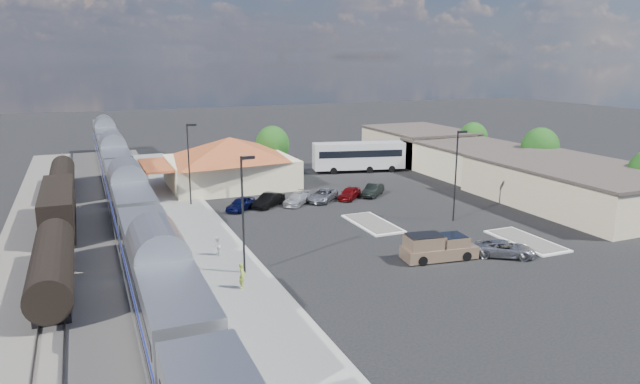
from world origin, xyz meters
name	(u,v)px	position (x,y,z in m)	size (l,w,h in m)	color
ground	(344,235)	(0.00, 0.00, 0.00)	(280.00, 280.00, 0.00)	black
railbed	(96,237)	(-21.00, 8.00, 0.06)	(16.00, 100.00, 0.12)	#4C4944
platform	(200,231)	(-12.00, 6.00, 0.09)	(5.50, 92.00, 0.18)	gray
passenger_train	(129,206)	(-18.00, 7.00, 2.87)	(3.00, 104.00, 5.55)	silver
freight_cars	(58,210)	(-24.00, 11.87, 1.93)	(2.80, 46.00, 4.00)	black
station_depot	(230,162)	(-4.56, 24.00, 3.13)	(18.35, 12.24, 6.20)	beige
buildings_east	(491,163)	(28.00, 14.28, 2.27)	(14.40, 51.40, 4.80)	#C6B28C
traffic_island_south	(372,223)	(4.00, 2.00, 0.10)	(3.30, 7.50, 0.21)	silver
traffic_island_north	(526,241)	(14.00, -8.00, 0.10)	(3.30, 7.50, 0.21)	silver
lamp_plat_s	(244,206)	(-10.90, -6.00, 5.34)	(1.08, 0.25, 9.00)	black
lamp_plat_n	(189,158)	(-10.90, 16.00, 5.34)	(1.08, 0.25, 9.00)	black
lamp_lot	(457,168)	(12.10, 0.00, 5.34)	(1.08, 0.25, 9.00)	black
tree_east_b	(540,148)	(34.00, 12.00, 4.22)	(4.94, 4.94, 6.96)	#382314
tree_east_c	(473,138)	(34.00, 26.00, 3.76)	(4.41, 4.41, 6.21)	#382314
tree_depot	(272,144)	(3.00, 30.00, 4.02)	(4.71, 4.71, 6.63)	#382314
pickup_truck	(439,247)	(4.34, -8.75, 0.98)	(6.22, 2.87, 2.08)	tan
suv	(505,249)	(9.65, -10.32, 0.67)	(2.21, 4.79, 1.33)	#92949A
coach_bus	(359,155)	(14.50, 26.11, 2.38)	(13.19, 5.65, 4.14)	white
person_a	(242,276)	(-11.93, -8.80, 1.10)	(0.67, 0.44, 1.83)	#B4CB3F
person_b	(217,246)	(-12.04, -1.47, 0.96)	(0.76, 0.59, 1.56)	silver
parked_car_a	(241,204)	(-6.46, 12.06, 0.70)	(1.65, 4.10, 1.40)	#0C113F
parked_car_b	(269,200)	(-3.26, 12.36, 0.73)	(1.55, 4.45, 1.47)	black
parked_car_c	(297,199)	(-0.06, 12.06, 0.64)	(1.80, 4.42, 1.28)	silver
parked_car_d	(323,195)	(3.14, 12.36, 0.67)	(2.23, 4.83, 1.34)	gray
parked_car_e	(349,193)	(6.34, 12.06, 0.69)	(1.64, 4.08, 1.39)	maroon
parked_car_f	(373,190)	(9.54, 12.36, 0.70)	(1.49, 4.28, 1.41)	black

